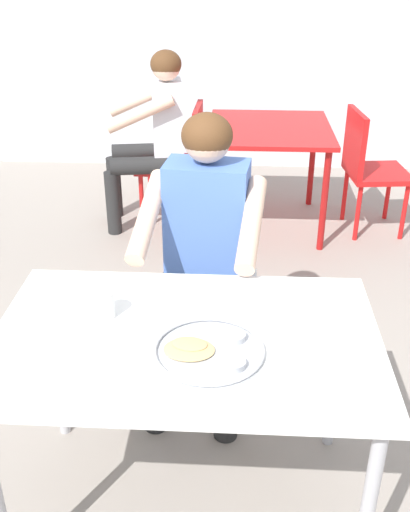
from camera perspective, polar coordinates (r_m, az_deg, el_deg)
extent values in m
cube|color=white|center=(1.92, -1.83, -7.84)|extent=(1.22, 0.78, 0.03)
cylinder|color=#B2B2B7|center=(2.50, -13.94, -9.80)|extent=(0.04, 0.04, 0.72)
cylinder|color=#B2B2B7|center=(2.43, 12.29, -10.76)|extent=(0.04, 0.04, 0.72)
cylinder|color=#B7BABF|center=(1.83, 0.37, -9.12)|extent=(0.34, 0.34, 0.01)
torus|color=#B7BABF|center=(1.82, 0.37, -8.84)|extent=(0.34, 0.34, 0.01)
cylinder|color=#B2B5BA|center=(1.76, 2.76, -10.15)|extent=(0.07, 0.07, 0.02)
cylinder|color=#9E4714|center=(1.76, 2.76, -10.05)|extent=(0.06, 0.06, 0.01)
cylinder|color=#B2B5BA|center=(1.87, 2.81, -7.61)|extent=(0.07, 0.07, 0.02)
cylinder|color=#C65119|center=(1.87, 2.82, -7.51)|extent=(0.06, 0.06, 0.01)
ellipsoid|color=tan|center=(1.83, -1.51, -8.83)|extent=(0.16, 0.13, 0.01)
ellipsoid|color=tan|center=(1.84, -1.47, -8.31)|extent=(0.12, 0.09, 0.01)
cylinder|color=white|center=(1.99, -9.66, -4.54)|extent=(0.08, 0.08, 0.09)
cylinder|color=#593319|center=(1.98, -9.72, -3.85)|extent=(0.07, 0.07, 0.02)
cube|color=silver|center=(2.75, 0.22, -3.11)|extent=(0.46, 0.43, 0.04)
cube|color=silver|center=(2.80, 0.85, 2.66)|extent=(0.40, 0.08, 0.41)
cylinder|color=silver|center=(2.73, 3.19, -9.12)|extent=(0.03, 0.03, 0.42)
cylinder|color=silver|center=(2.78, -3.77, -8.39)|extent=(0.03, 0.03, 0.42)
cylinder|color=silver|center=(2.98, 3.92, -5.68)|extent=(0.03, 0.03, 0.42)
cylinder|color=silver|center=(3.02, -2.45, -5.07)|extent=(0.03, 0.03, 0.42)
cylinder|color=#242424|center=(2.49, 2.03, -12.84)|extent=(0.10, 0.10, 0.45)
cylinder|color=#242424|center=(2.49, 2.79, -5.20)|extent=(0.17, 0.41, 0.12)
cylinder|color=#242424|center=(2.54, -4.84, -12.03)|extent=(0.10, 0.10, 0.45)
cylinder|color=#242424|center=(2.54, -3.96, -4.55)|extent=(0.17, 0.41, 0.12)
cube|color=#4C72C6|center=(2.55, 0.18, 2.83)|extent=(0.36, 0.24, 0.56)
cylinder|color=beige|center=(2.31, 4.43, 3.10)|extent=(0.13, 0.46, 0.25)
cylinder|color=beige|center=(2.38, -5.44, 3.81)|extent=(0.13, 0.46, 0.25)
sphere|color=beige|center=(2.41, 0.19, 11.02)|extent=(0.19, 0.19, 0.19)
ellipsoid|color=brown|center=(2.41, 0.19, 11.34)|extent=(0.21, 0.20, 0.18)
cube|color=red|center=(4.20, 6.19, 11.88)|extent=(0.82, 0.90, 0.03)
cylinder|color=#A31414|center=(3.95, 1.02, 5.43)|extent=(0.04, 0.04, 0.69)
cylinder|color=#A31414|center=(3.99, 11.22, 5.11)|extent=(0.04, 0.04, 0.69)
cylinder|color=#A31414|center=(4.68, 1.41, 9.06)|extent=(0.04, 0.04, 0.69)
cylinder|color=#A31414|center=(4.71, 10.10, 8.77)|extent=(0.04, 0.04, 0.69)
cube|color=red|center=(4.34, -3.38, 8.65)|extent=(0.45, 0.44, 0.04)
cube|color=red|center=(4.25, -0.68, 11.37)|extent=(0.05, 0.41, 0.40)
cylinder|color=red|center=(4.28, -6.00, 5.09)|extent=(0.03, 0.03, 0.41)
cylinder|color=red|center=(4.60, -5.22, 6.78)|extent=(0.03, 0.03, 0.41)
cylinder|color=red|center=(4.23, -1.22, 4.96)|extent=(0.03, 0.03, 0.41)
cylinder|color=red|center=(4.56, -0.75, 6.67)|extent=(0.03, 0.03, 0.41)
cube|color=red|center=(4.35, 16.03, 7.55)|extent=(0.44, 0.47, 0.04)
cube|color=red|center=(4.23, 14.02, 10.43)|extent=(0.08, 0.41, 0.41)
cylinder|color=red|center=(4.63, 16.94, 5.72)|extent=(0.03, 0.03, 0.40)
cylinder|color=red|center=(4.33, 18.34, 3.98)|extent=(0.03, 0.03, 0.40)
cylinder|color=red|center=(4.53, 13.11, 5.75)|extent=(0.03, 0.03, 0.40)
cylinder|color=red|center=(4.23, 14.28, 3.98)|extent=(0.03, 0.03, 0.40)
cylinder|color=#262626|center=(4.25, -8.70, 4.99)|extent=(0.10, 0.10, 0.45)
cylinder|color=#262626|center=(4.14, -6.17, 8.50)|extent=(0.41, 0.18, 0.12)
cylinder|color=#262626|center=(4.52, -8.55, 6.45)|extent=(0.10, 0.10, 0.45)
cylinder|color=#262626|center=(4.43, -6.18, 9.78)|extent=(0.41, 0.18, 0.12)
cube|color=silver|center=(4.21, -3.57, 12.66)|extent=(0.25, 0.37, 0.52)
cylinder|color=beige|center=(3.98, -6.14, 13.23)|extent=(0.46, 0.14, 0.25)
cylinder|color=beige|center=(4.38, -6.15, 14.57)|extent=(0.46, 0.14, 0.25)
sphere|color=beige|center=(4.13, -3.72, 17.50)|extent=(0.19, 0.19, 0.19)
ellipsoid|color=brown|center=(4.13, -3.73, 17.69)|extent=(0.21, 0.20, 0.18)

